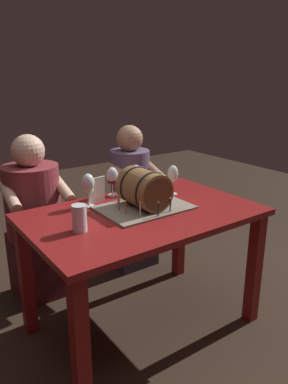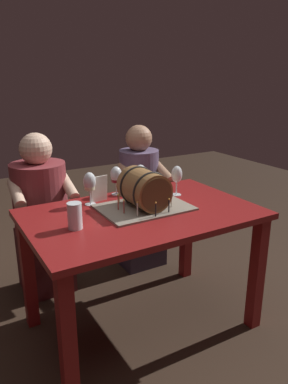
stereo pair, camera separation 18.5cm
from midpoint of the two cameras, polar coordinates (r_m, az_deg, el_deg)
name	(u,v)px [view 1 (the left image)]	position (r m, az deg, el deg)	size (l,w,h in m)	color
ground_plane	(143,324)	(2.47, -2.41, -19.63)	(8.00, 8.00, 0.00)	#332319
dining_table	(143,231)	(2.15, -2.63, -6.06)	(1.30, 0.82, 0.76)	maroon
barrel_cake	(144,191)	(2.12, -2.50, 0.09)	(0.51, 0.37, 0.24)	gray
wine_glass_empty	(173,174)	(2.37, 2.23, 2.71)	(0.07, 0.07, 0.19)	white
wine_glass_white	(88,184)	(2.18, -10.99, 1.13)	(0.07, 0.07, 0.20)	white
wine_glass_rose	(136,174)	(2.42, -3.42, 2.74)	(0.08, 0.08, 0.18)	white
wine_glass_red	(112,177)	(2.36, -7.14, 2.33)	(0.07, 0.07, 0.19)	white
beer_pint	(79,219)	(1.87, -12.70, -4.15)	(0.07, 0.07, 0.14)	white
menu_card	(97,190)	(2.25, -9.57, 0.26)	(0.11, 0.01, 0.16)	silver
person_seated_left	(35,223)	(2.65, -18.35, -4.53)	(0.42, 0.50, 1.14)	#4C1B1E
person_seated_right	(131,205)	(2.95, -3.87, -1.99)	(0.38, 0.48, 1.14)	#372D40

